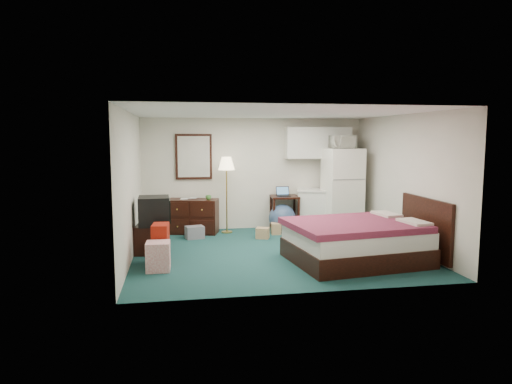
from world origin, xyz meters
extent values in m
cube|color=#123D3B|center=(0.00, 0.00, 0.00)|extent=(5.00, 4.50, 0.01)
cube|color=silver|center=(0.00, 0.00, 2.50)|extent=(5.00, 4.50, 0.01)
cube|color=silver|center=(0.00, 2.25, 1.25)|extent=(5.00, 0.01, 2.50)
cube|color=silver|center=(0.00, -2.25, 1.25)|extent=(5.00, 0.01, 2.50)
cube|color=silver|center=(-2.50, 0.00, 1.25)|extent=(0.01, 4.50, 2.50)
cube|color=silver|center=(2.50, 0.00, 1.25)|extent=(0.01, 4.50, 2.50)
sphere|color=navy|center=(0.56, 1.76, 0.30)|extent=(0.75, 0.75, 0.60)
imported|color=white|center=(1.86, 1.61, 2.01)|extent=(0.53, 0.31, 0.35)
imported|color=#A37C5D|center=(-1.65, 1.95, 0.85)|extent=(0.16, 0.04, 0.22)
imported|color=#A37C5D|center=(-1.46, 2.05, 0.85)|extent=(0.16, 0.07, 0.22)
imported|color=#3F7F32|center=(-1.07, 1.76, 0.81)|extent=(0.15, 0.13, 0.12)
camera|label=1|loc=(-1.71, -7.96, 2.07)|focal=32.00mm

